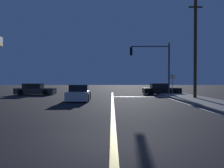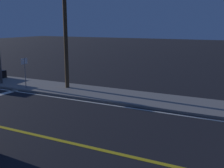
{
  "view_description": "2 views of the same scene",
  "coord_description": "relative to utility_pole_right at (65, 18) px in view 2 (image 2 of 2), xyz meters",
  "views": [
    {
      "loc": [
        -0.05,
        -6.7,
        1.73
      ],
      "look_at": [
        -0.0,
        15.72,
        1.38
      ],
      "focal_mm": 39.07,
      "sensor_mm": 36.0,
      "label": 1
    },
    {
      "loc": [
        -8.29,
        3.89,
        4.62
      ],
      "look_at": [
        1.7,
        8.88,
        2.17
      ],
      "focal_mm": 43.8,
      "sensor_mm": 36.0,
      "label": 2
    }
  ],
  "objects": [
    {
      "name": "sidewalk_right",
      "position": [
        -0.3,
        -5.38,
        -4.98
      ],
      "size": [
        3.2,
        36.03,
        0.15
      ],
      "primitive_type": "cube",
      "color": "gray",
      "rests_on": "ground"
    },
    {
      "name": "lane_line_center",
      "position": [
        -7.5,
        -5.38,
        -5.05
      ],
      "size": [
        0.2,
        34.03,
        0.01
      ],
      "primitive_type": "cube",
      "color": "gold",
      "rests_on": "ground"
    },
    {
      "name": "lane_line_edge_right",
      "position": [
        -2.15,
        -5.38,
        -5.05
      ],
      "size": [
        0.16,
        34.03,
        0.01
      ],
      "primitive_type": "cube",
      "color": "silver",
      "rests_on": "ground"
    },
    {
      "name": "utility_pole_right",
      "position": [
        0.0,
        0.0,
        0.0
      ],
      "size": [
        1.46,
        0.28,
        9.74
      ],
      "color": "#42301E",
      "rests_on": "ground"
    },
    {
      "name": "street_sign_corner",
      "position": [
        -1.4,
        2.63,
        -3.49
      ],
      "size": [
        0.56,
        0.06,
        2.32
      ],
      "color": "slate",
      "rests_on": "ground"
    }
  ]
}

